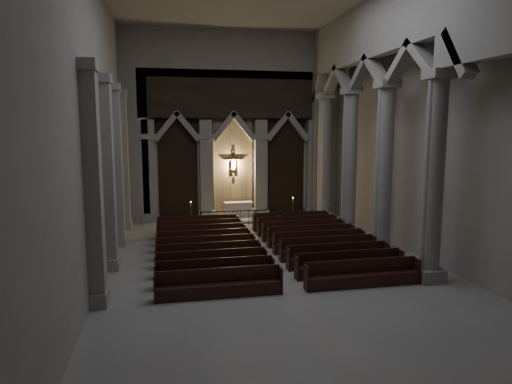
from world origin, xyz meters
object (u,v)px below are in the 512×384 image
(candle_stand_left, at_px, (191,220))
(pews, at_px, (264,248))
(candle_stand_right, at_px, (293,215))
(altar, at_px, (238,209))
(altar_rail, at_px, (241,215))
(worshipper, at_px, (281,221))

(candle_stand_left, distance_m, pews, 7.17)
(candle_stand_right, relative_size, pews, 0.15)
(altar, height_order, altar_rail, altar)
(altar, relative_size, candle_stand_left, 1.16)
(altar_rail, xyz_separation_m, candle_stand_left, (-2.98, 0.04, -0.21))
(candle_stand_left, distance_m, worshipper, 5.41)
(altar, distance_m, pews, 8.70)
(pews, distance_m, worshipper, 4.72)
(altar, xyz_separation_m, pews, (-0.22, -8.69, -0.30))
(altar, bearing_deg, pews, -91.45)
(candle_stand_right, bearing_deg, altar_rail, -170.67)
(altar_rail, bearing_deg, worshipper, -48.34)
(altar_rail, bearing_deg, candle_stand_left, 179.17)
(candle_stand_left, bearing_deg, candle_stand_right, 4.64)
(candle_stand_left, distance_m, candle_stand_right, 6.44)
(altar_rail, bearing_deg, altar, 84.31)
(altar_rail, distance_m, candle_stand_right, 3.49)
(candle_stand_left, xyz_separation_m, candle_stand_right, (6.42, 0.52, -0.02))
(altar_rail, height_order, pews, pews)
(altar_rail, bearing_deg, candle_stand_right, 9.33)
(altar, distance_m, altar_rail, 2.22)
(altar_rail, relative_size, worshipper, 3.86)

